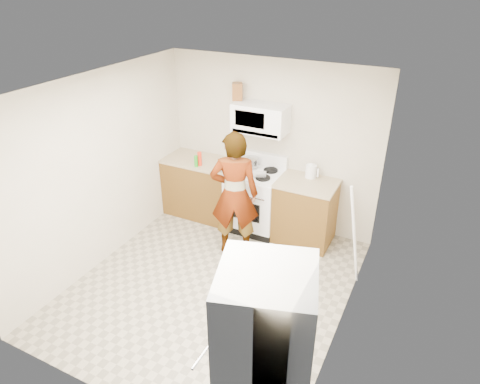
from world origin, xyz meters
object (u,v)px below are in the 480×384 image
Objects in this scene: gas_range at (255,199)px; kettle at (311,171)px; fridge at (264,359)px; saucepan at (251,162)px; microwave at (260,118)px; person at (234,194)px.

gas_range is 6.15× the size of kettle.
saucepan is (-1.55, 3.05, 0.16)m from fridge.
saucepan is (-0.13, 0.12, 0.53)m from gas_range.
kettle is at bearing 4.07° from microwave.
gas_range is 0.56m from saucepan.
gas_range is 5.06× the size of saucepan.
microwave is at bearing 98.27° from fridge.
microwave is 1.02m from kettle.
gas_range is at bearing -178.61° from kettle.
kettle is 0.82× the size of saucepan.
fridge is (1.42, -2.93, 0.36)m from gas_range.
fridge is 3.19m from kettle.
gas_range reaches higher than saucepan.
microwave reaches higher than person.
kettle is at bearing -154.29° from person.
gas_range is 1.22m from microwave.
fridge is 7.61× the size of saucepan.
person is at bearing -80.53° from saucepan.
person reaches higher than kettle.
kettle is at bearing 4.04° from saucepan.
gas_range is 0.66× the size of fridge.
saucepan is (-0.13, -0.01, -0.69)m from microwave.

